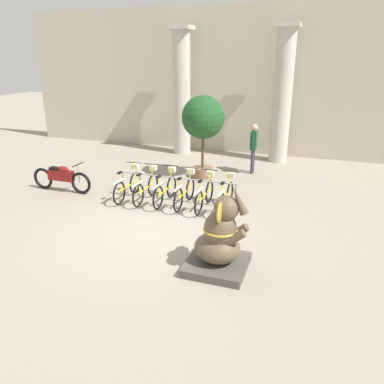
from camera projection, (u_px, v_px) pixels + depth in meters
name	position (u px, v px, depth m)	size (l,w,h in m)	color
ground_plane	(152.00, 231.00, 9.12)	(60.00, 60.00, 0.00)	gray
building_facade	(236.00, 82.00, 15.73)	(20.00, 0.20, 6.00)	#BCB29E
column_left	(182.00, 91.00, 15.61)	(0.91, 0.91, 5.16)	#BCB7A8
column_right	(282.00, 95.00, 14.33)	(0.91, 0.91, 5.16)	#BCB7A8
bike_rack	(176.00, 183.00, 10.68)	(3.57, 0.05, 0.77)	gray
bicycle_0	(128.00, 185.00, 11.08)	(0.48, 1.65, 1.01)	black
bicycle_1	(146.00, 187.00, 10.90)	(0.48, 1.65, 1.01)	black
bicycle_2	(166.00, 189.00, 10.74)	(0.48, 1.65, 1.01)	black
bicycle_3	(185.00, 192.00, 10.56)	(0.48, 1.65, 1.01)	black
bicycle_4	(205.00, 194.00, 10.35)	(0.48, 1.65, 1.01)	black
bicycle_5	(226.00, 196.00, 10.20)	(0.48, 1.65, 1.01)	black
elephant_statue	(220.00, 241.00, 7.28)	(1.19, 1.19, 1.84)	#4C4742
motorcycle	(61.00, 177.00, 11.64)	(2.10, 0.55, 0.94)	black
person_pedestrian	(254.00, 144.00, 13.28)	(0.24, 0.47, 1.78)	#383342
potted_tree	(203.00, 121.00, 12.51)	(1.44, 1.44, 2.81)	brown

